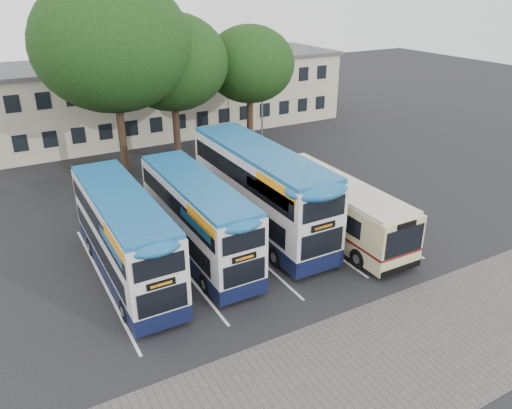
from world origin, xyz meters
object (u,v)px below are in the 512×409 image
object	(u,v)px
tree_right	(250,64)
tree_left	(112,44)
bus_dd_left	(124,233)
bus_dd_right	(260,187)
bus_single	(334,204)
bus_dd_mid	(197,215)
lamp_post	(263,79)
tree_mid	(172,62)

from	to	relation	value
tree_right	tree_left	bearing A→B (deg)	-173.31
bus_dd_left	bus_dd_right	size ratio (longest dim) A/B	0.88
tree_right	bus_single	distance (m)	15.72
tree_left	bus_single	size ratio (longest dim) A/B	1.31
bus_dd_mid	tree_right	bearing A→B (deg)	52.87
tree_left	bus_dd_right	bearing A→B (deg)	-70.47
lamp_post	tree_mid	world-z (taller)	tree_mid
tree_mid	bus_single	size ratio (longest dim) A/B	1.06
lamp_post	bus_single	size ratio (longest dim) A/B	0.92
bus_dd_left	tree_left	bearing A→B (deg)	74.55
tree_right	bus_dd_left	bearing A→B (deg)	-135.25
lamp_post	tree_right	size ratio (longest dim) A/B	0.97
tree_mid	bus_dd_right	xyz separation A→B (m)	(-0.20, -12.44, -4.63)
tree_right	bus_dd_mid	bearing A→B (deg)	-127.13
lamp_post	bus_single	xyz separation A→B (m)	(-4.97, -16.13, -3.43)
tree_left	tree_mid	xyz separation A→B (m)	(4.20, 1.15, -1.54)
bus_dd_mid	tree_mid	bearing A→B (deg)	72.92
bus_dd_left	bus_dd_mid	bearing A→B (deg)	2.50
bus_dd_right	bus_single	size ratio (longest dim) A/B	1.11
tree_mid	bus_dd_left	size ratio (longest dim) A/B	1.09
tree_mid	tree_right	size ratio (longest dim) A/B	1.11
bus_dd_right	bus_single	world-z (taller)	bus_dd_right
lamp_post	bus_dd_right	size ratio (longest dim) A/B	0.83
tree_left	bus_dd_right	size ratio (longest dim) A/B	1.18
lamp_post	tree_left	size ratio (longest dim) A/B	0.71
tree_mid	bus_dd_right	distance (m)	13.27
lamp_post	bus_dd_left	distance (m)	21.81
tree_right	bus_dd_right	xyz separation A→B (m)	(-6.22, -12.49, -4.04)
lamp_post	bus_dd_mid	world-z (taller)	lamp_post
tree_right	bus_dd_right	bearing A→B (deg)	-116.46
bus_dd_right	tree_right	bearing A→B (deg)	63.54
tree_mid	bus_dd_mid	xyz separation A→B (m)	(-4.09, -13.30, -4.97)
lamp_post	tree_right	world-z (taller)	tree_right
tree_left	tree_mid	world-z (taller)	tree_left
tree_left	bus_dd_mid	bearing A→B (deg)	-89.47
tree_right	lamp_post	bearing A→B (deg)	37.12
bus_dd_left	bus_single	distance (m)	10.68
tree_right	bus_dd_left	xyz separation A→B (m)	(-13.62, -13.50, -4.34)
lamp_post	tree_mid	bearing A→B (deg)	-169.12
bus_dd_left	bus_single	xyz separation A→B (m)	(10.61, -1.14, -0.54)
tree_mid	bus_dd_mid	distance (m)	14.77
bus_dd_left	bus_single	world-z (taller)	bus_dd_left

